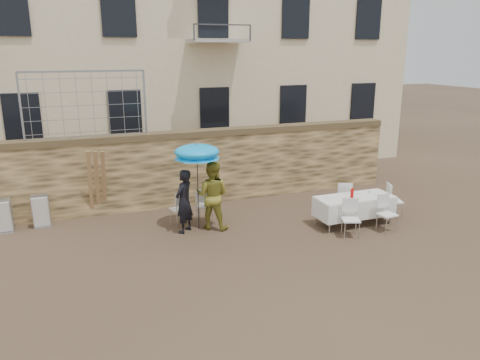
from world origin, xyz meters
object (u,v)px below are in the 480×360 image
object	(u,v)px
umbrella	(197,154)
soda_bottle	(352,194)
table_chair_front_right	(387,213)
table_chair_back	(344,198)
man_suit	(184,201)
banquet_table	(355,198)
chair_stack_left	(4,214)
woman_dress	(212,195)
chair_stack_right	(41,210)
couple_chair_left	(179,208)
table_chair_front_left	(351,219)
couple_chair_right	(205,205)
table_chair_side	(394,200)

from	to	relation	value
umbrella	soda_bottle	xyz separation A→B (m)	(3.80, -1.31, -1.10)
table_chair_front_right	table_chair_back	world-z (taller)	same
man_suit	table_chair_back	size ratio (longest dim) A/B	1.72
man_suit	soda_bottle	bearing A→B (deg)	120.25
man_suit	banquet_table	xyz separation A→B (m)	(4.40, -1.06, -0.10)
man_suit	umbrella	xyz separation A→B (m)	(0.40, 0.10, 1.18)
umbrella	chair_stack_left	bearing A→B (deg)	160.65
woman_dress	chair_stack_left	size ratio (longest dim) A/B	1.97
umbrella	chair_stack_right	bearing A→B (deg)	156.58
umbrella	couple_chair_left	xyz separation A→B (m)	(-0.40, 0.45, -1.52)
couple_chair_left	table_chair_front_left	size ratio (longest dim) A/B	1.00
man_suit	chair_stack_left	bearing A→B (deg)	-65.80
couple_chair_right	umbrella	bearing A→B (deg)	84.24
woman_dress	chair_stack_left	bearing A→B (deg)	13.69
chair_stack_left	soda_bottle	bearing A→B (deg)	-19.20
man_suit	table_chair_back	xyz separation A→B (m)	(4.60, -0.26, -0.35)
couple_chair_right	table_chair_back	world-z (taller)	same
soda_bottle	chair_stack_left	distance (m)	9.07
umbrella	soda_bottle	world-z (taller)	umbrella
umbrella	table_chair_front_right	size ratio (longest dim) A/B	2.20
table_chair_front_left	chair_stack_left	xyz separation A→B (m)	(-8.16, 3.58, -0.02)
umbrella	chair_stack_right	distance (m)	4.47
soda_bottle	man_suit	bearing A→B (deg)	163.94
woman_dress	table_chair_front_left	world-z (taller)	woman_dress
table_chair_side	woman_dress	bearing A→B (deg)	97.65
banquet_table	table_chair_front_left	xyz separation A→B (m)	(-0.60, -0.75, -0.25)
table_chair_front_right	table_chair_back	size ratio (longest dim) A/B	1.00
woman_dress	chair_stack_right	world-z (taller)	woman_dress
chair_stack_right	table_chair_side	bearing A→B (deg)	-16.43
umbrella	table_chair_side	bearing A→B (deg)	-11.10
table_chair_back	chair_stack_left	xyz separation A→B (m)	(-8.96, 2.03, -0.02)
man_suit	chair_stack_right	size ratio (longest dim) A/B	1.80
umbrella	table_chair_front_left	xyz separation A→B (m)	(3.40, -1.91, -1.52)
table_chair_front_left	chair_stack_right	xyz separation A→B (m)	(-7.26, 3.58, -0.02)
man_suit	soda_bottle	xyz separation A→B (m)	(4.20, -1.21, 0.08)
table_chair_front_left	chair_stack_left	bearing A→B (deg)	177.04
table_chair_front_right	banquet_table	bearing A→B (deg)	117.05
couple_chair_right	chair_stack_right	distance (m)	4.33
couple_chair_right	table_chair_back	xyz separation A→B (m)	(3.90, -0.81, 0.00)
woman_dress	soda_bottle	bearing A→B (deg)	-166.50
couple_chair_right	table_chair_front_left	distance (m)	3.90
banquet_table	table_chair_front_right	bearing A→B (deg)	-56.31
couple_chair_right	table_chair_side	world-z (taller)	same
banquet_table	chair_stack_left	size ratio (longest dim) A/B	2.28
woman_dress	couple_chair_left	size ratio (longest dim) A/B	1.89
chair_stack_left	chair_stack_right	distance (m)	0.90
woman_dress	table_chair_back	size ratio (longest dim) A/B	1.89
couple_chair_right	banquet_table	size ratio (longest dim) A/B	0.46
soda_bottle	table_chair_side	bearing A→B (deg)	8.88
table_chair_front_right	table_chair_side	world-z (taller)	same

